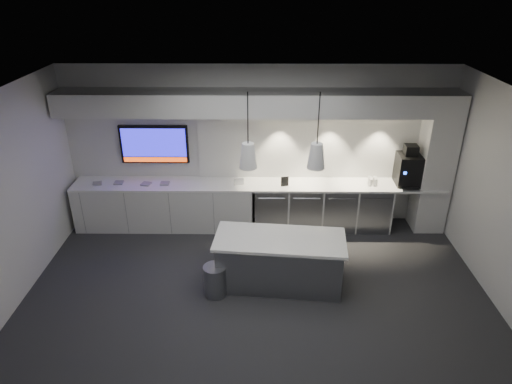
{
  "coord_description": "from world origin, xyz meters",
  "views": [
    {
      "loc": [
        0.04,
        -5.43,
        4.43
      ],
      "look_at": [
        -0.02,
        1.1,
        1.25
      ],
      "focal_mm": 32.0,
      "sensor_mm": 36.0,
      "label": 1
    }
  ],
  "objects_px": {
    "island": "(279,261)",
    "coffee_machine": "(408,168)",
    "wall_tv": "(154,144)",
    "bin": "(215,280)"
  },
  "relations": [
    {
      "from": "wall_tv",
      "to": "island",
      "type": "distance_m",
      "value": 3.25
    },
    {
      "from": "wall_tv",
      "to": "bin",
      "type": "xyz_separation_m",
      "value": [
        1.28,
        -2.32,
        -1.31
      ]
    },
    {
      "from": "wall_tv",
      "to": "island",
      "type": "relative_size",
      "value": 0.62
    },
    {
      "from": "wall_tv",
      "to": "island",
      "type": "height_order",
      "value": "wall_tv"
    },
    {
      "from": "island",
      "to": "coffee_machine",
      "type": "relative_size",
      "value": 2.71
    },
    {
      "from": "bin",
      "to": "coffee_machine",
      "type": "xyz_separation_m",
      "value": [
        3.35,
        2.07,
        0.96
      ]
    },
    {
      "from": "bin",
      "to": "coffee_machine",
      "type": "height_order",
      "value": "coffee_machine"
    },
    {
      "from": "wall_tv",
      "to": "coffee_machine",
      "type": "distance_m",
      "value": 4.65
    },
    {
      "from": "wall_tv",
      "to": "coffee_machine",
      "type": "relative_size",
      "value": 1.67
    },
    {
      "from": "coffee_machine",
      "to": "island",
      "type": "bearing_deg",
      "value": -141.11
    }
  ]
}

